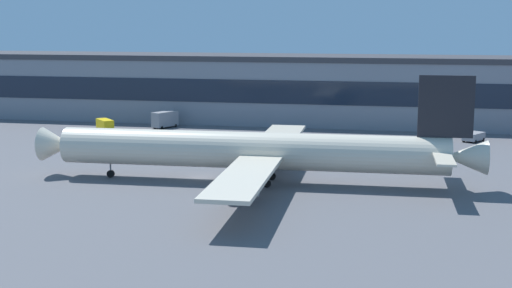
{
  "coord_description": "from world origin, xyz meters",
  "views": [
    {
      "loc": [
        28.87,
        -100.23,
        23.06
      ],
      "look_at": [
        7.98,
        2.04,
        5.0
      ],
      "focal_mm": 50.2,
      "sensor_mm": 36.0,
      "label": 1
    }
  ],
  "objects_px": {
    "stair_truck": "(165,119)",
    "crew_van": "(105,124)",
    "pushback_tractor": "(474,136)",
    "airliner": "(257,151)",
    "baggage_tug": "(282,131)"
  },
  "relations": [
    {
      "from": "airliner",
      "to": "pushback_tractor",
      "type": "distance_m",
      "value": 55.21
    },
    {
      "from": "crew_van",
      "to": "pushback_tractor",
      "type": "bearing_deg",
      "value": 1.59
    },
    {
      "from": "airliner",
      "to": "pushback_tractor",
      "type": "relative_size",
      "value": 11.83
    },
    {
      "from": "stair_truck",
      "to": "baggage_tug",
      "type": "bearing_deg",
      "value": -13.91
    },
    {
      "from": "stair_truck",
      "to": "pushback_tractor",
      "type": "bearing_deg",
      "value": -4.74
    },
    {
      "from": "airliner",
      "to": "stair_truck",
      "type": "relative_size",
      "value": 10.02
    },
    {
      "from": "crew_van",
      "to": "baggage_tug",
      "type": "distance_m",
      "value": 37.64
    },
    {
      "from": "airliner",
      "to": "baggage_tug",
      "type": "bearing_deg",
      "value": 94.72
    },
    {
      "from": "crew_van",
      "to": "pushback_tractor",
      "type": "height_order",
      "value": "crew_van"
    },
    {
      "from": "airliner",
      "to": "baggage_tug",
      "type": "relative_size",
      "value": 16.2
    },
    {
      "from": "stair_truck",
      "to": "crew_van",
      "type": "distance_m",
      "value": 13.17
    },
    {
      "from": "stair_truck",
      "to": "crew_van",
      "type": "bearing_deg",
      "value": -145.79
    },
    {
      "from": "pushback_tractor",
      "to": "airliner",
      "type": "bearing_deg",
      "value": -128.02
    },
    {
      "from": "airliner",
      "to": "crew_van",
      "type": "xyz_separation_m",
      "value": [
        -41.1,
        41.32,
        -3.27
      ]
    },
    {
      "from": "stair_truck",
      "to": "pushback_tractor",
      "type": "xyz_separation_m",
      "value": [
        64.14,
        -5.32,
        -0.93
      ]
    }
  ]
}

